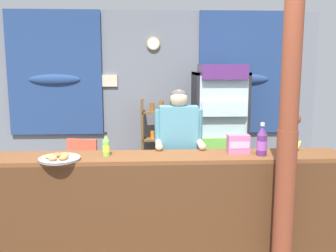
{
  "coord_description": "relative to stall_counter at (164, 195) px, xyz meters",
  "views": [
    {
      "loc": [
        -0.06,
        -3.2,
        1.86
      ],
      "look_at": [
        0.15,
        0.85,
        1.19
      ],
      "focal_mm": 40.28,
      "sensor_mm": 36.0,
      "label": 1
    }
  ],
  "objects": [
    {
      "name": "ground_plane",
      "position": [
        -0.09,
        0.72,
        -0.59
      ],
      "size": [
        6.81,
        6.81,
        0.0
      ],
      "primitive_type": "plane",
      "color": "#665B51"
    },
    {
      "name": "back_wall_curtained",
      "position": [
        -0.09,
        2.34,
        0.78
      ],
      "size": [
        5.14,
        0.22,
        2.65
      ],
      "color": "slate",
      "rests_on": "ground"
    },
    {
      "name": "stall_counter",
      "position": [
        0.0,
        0.0,
        0.0
      ],
      "size": [
        3.62,
        0.48,
        0.96
      ],
      "color": "brown",
      "rests_on": "ground"
    },
    {
      "name": "timber_post",
      "position": [
        1.09,
        -0.3,
        0.64
      ],
      "size": [
        0.2,
        0.18,
        2.56
      ],
      "color": "brown",
      "rests_on": "ground"
    },
    {
      "name": "drink_fridge",
      "position": [
        0.88,
        1.8,
        0.44
      ],
      "size": [
        0.75,
        0.72,
        1.85
      ],
      "color": "#232328",
      "rests_on": "ground"
    },
    {
      "name": "bottle_shelf_rack",
      "position": [
        -0.02,
        2.0,
        0.12
      ],
      "size": [
        0.48,
        0.28,
        1.36
      ],
      "color": "brown",
      "rests_on": "ground"
    },
    {
      "name": "plastic_lawn_chair",
      "position": [
        -1.07,
        1.37,
        -0.09
      ],
      "size": [
        0.52,
        0.52,
        0.86
      ],
      "color": "#E5563D",
      "rests_on": "ground"
    },
    {
      "name": "shopkeeper",
      "position": [
        0.19,
        0.57,
        0.41
      ],
      "size": [
        0.53,
        0.42,
        1.58
      ],
      "color": "#28282D",
      "rests_on": "ground"
    },
    {
      "name": "soda_bottle_grape_soda",
      "position": [
        0.96,
        0.04,
        0.52
      ],
      "size": [
        0.1,
        0.1,
        0.33
      ],
      "color": "#56286B",
      "rests_on": "stall_counter"
    },
    {
      "name": "soda_bottle_lime_soda",
      "position": [
        -0.57,
        0.11,
        0.48
      ],
      "size": [
        0.07,
        0.07,
        0.24
      ],
      "color": "#75C64C",
      "rests_on": "stall_counter"
    },
    {
      "name": "snack_box_wafer",
      "position": [
        0.75,
        0.15,
        0.47
      ],
      "size": [
        0.22,
        0.13,
        0.19
      ],
      "color": "#B76699",
      "rests_on": "stall_counter"
    },
    {
      "name": "pastry_tray",
      "position": [
        -0.99,
        -0.04,
        0.4
      ],
      "size": [
        0.39,
        0.39,
        0.07
      ],
      "color": "#BCBCC1",
      "rests_on": "stall_counter"
    },
    {
      "name": "banana_bunch",
      "position": [
        1.31,
        0.21,
        0.44
      ],
      "size": [
        0.27,
        0.05,
        0.16
      ],
      "color": "#DBCC42",
      "rests_on": "stall_counter"
    }
  ]
}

